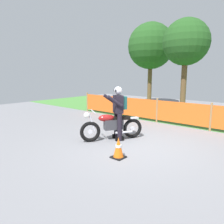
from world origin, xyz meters
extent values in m
cube|color=gray|center=(0.00, 0.00, -0.01)|extent=(24.00, 24.00, 0.02)
cube|color=#4C8C3D|center=(0.00, 6.26, 0.01)|extent=(24.00, 6.35, 0.01)
cylinder|color=#997547|center=(-5.49, 3.09, 0.53)|extent=(0.08, 0.08, 1.05)
cylinder|color=#997547|center=(-3.30, 3.09, 0.53)|extent=(0.08, 0.08, 1.05)
cylinder|color=#997547|center=(-1.10, 3.09, 0.53)|extent=(0.08, 0.08, 1.05)
cylinder|color=#997547|center=(1.10, 3.09, 0.53)|extent=(0.08, 0.08, 1.05)
cube|color=orange|center=(-4.40, 3.09, 0.54)|extent=(2.12, 0.02, 0.85)
cube|color=orange|center=(-2.20, 3.09, 0.54)|extent=(2.12, 0.02, 0.85)
cube|color=orange|center=(0.00, 3.09, 0.54)|extent=(2.12, 0.02, 0.85)
cylinder|color=brown|center=(-4.14, 7.54, 1.42)|extent=(0.28, 0.28, 2.84)
sphere|color=#23511E|center=(-4.14, 7.54, 3.88)|extent=(2.98, 2.98, 2.98)
cylinder|color=brown|center=(-1.05, 5.68, 1.42)|extent=(0.28, 0.28, 2.83)
sphere|color=#23511E|center=(-1.05, 5.68, 3.64)|extent=(2.30, 2.30, 2.30)
torus|color=black|center=(-1.32, -0.67, 0.32)|extent=(0.43, 0.60, 0.64)
cylinder|color=silver|center=(-1.32, -0.67, 0.32)|extent=(0.13, 0.15, 0.14)
torus|color=black|center=(-0.57, 0.52, 0.32)|extent=(0.43, 0.60, 0.64)
cylinder|color=silver|center=(-0.57, 0.52, 0.32)|extent=(0.13, 0.15, 0.14)
cube|color=#38383D|center=(-0.92, -0.03, 0.50)|extent=(0.52, 0.64, 0.32)
ellipsoid|color=maroon|center=(-1.04, -0.23, 0.72)|extent=(0.48, 0.57, 0.22)
cube|color=black|center=(-0.78, 0.18, 0.69)|extent=(0.49, 0.59, 0.10)
cube|color=silver|center=(-0.57, 0.52, 0.67)|extent=(0.33, 0.39, 0.04)
cylinder|color=silver|center=(-1.29, -0.62, 0.61)|extent=(0.17, 0.23, 0.57)
sphere|color=white|center=(-1.37, -0.75, 0.84)|extent=(0.25, 0.25, 0.18)
cylinder|color=silver|center=(-1.26, -0.58, 0.95)|extent=(0.53, 0.35, 0.03)
cylinder|color=silver|center=(-0.64, 0.15, 0.26)|extent=(0.35, 0.50, 0.07)
cylinder|color=black|center=(-0.70, 0.01, 0.43)|extent=(0.21, 0.21, 0.86)
cube|color=black|center=(-0.70, 0.01, 0.06)|extent=(0.23, 0.28, 0.12)
cylinder|color=black|center=(-0.97, 0.18, 0.43)|extent=(0.21, 0.21, 0.86)
cube|color=black|center=(-0.97, 0.18, 0.06)|extent=(0.23, 0.28, 0.12)
cube|color=black|center=(-0.84, 0.09, 1.14)|extent=(0.43, 0.39, 0.56)
cylinder|color=black|center=(-0.75, -0.18, 1.26)|extent=(0.34, 0.46, 0.38)
cylinder|color=black|center=(-1.12, 0.06, 1.26)|extent=(0.34, 0.46, 0.38)
sphere|color=silver|center=(-0.84, 0.09, 1.56)|extent=(0.34, 0.34, 0.25)
cube|color=black|center=(-0.89, 0.01, 1.56)|extent=(0.17, 0.12, 0.08)
cube|color=#194C47|center=(-0.75, 0.24, 1.18)|extent=(0.32, 0.28, 0.40)
cube|color=black|center=(0.14, -1.09, 0.01)|extent=(0.32, 0.32, 0.03)
cone|color=orange|center=(0.14, -1.09, 0.28)|extent=(0.26, 0.26, 0.50)
cylinder|color=white|center=(0.14, -1.09, 0.31)|extent=(0.15, 0.15, 0.06)
camera|label=1|loc=(3.30, -5.02, 2.06)|focal=34.02mm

